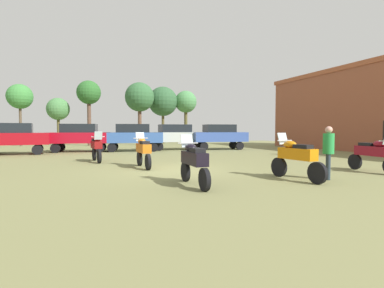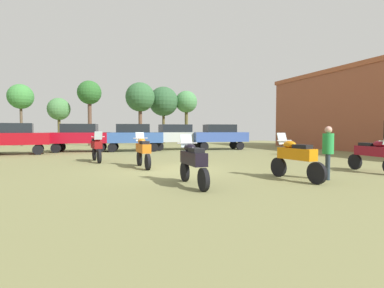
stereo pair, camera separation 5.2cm
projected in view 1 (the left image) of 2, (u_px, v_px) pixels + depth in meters
ground_plane at (169, 170)px, 11.75m from camera, size 44.00×52.00×0.02m
motorcycle_2 at (296, 157)px, 9.38m from camera, size 0.62×2.23×1.48m
motorcycle_3 at (96, 147)px, 14.66m from camera, size 0.62×2.14×1.50m
motorcycle_4 at (373, 153)px, 11.12m from camera, size 0.62×2.20×1.45m
motorcycle_6 at (194, 161)px, 8.40m from camera, size 0.62×2.17×1.44m
motorcycle_7 at (143, 150)px, 12.41m from camera, size 0.62×2.18×1.47m
car_1 at (219, 135)px, 23.84m from camera, size 4.49×2.33×2.00m
car_2 at (133, 135)px, 21.96m from camera, size 4.58×2.64×2.00m
car_4 at (175, 135)px, 23.65m from camera, size 4.33×1.87×2.00m
car_5 at (11, 136)px, 18.81m from camera, size 4.43×2.14×2.00m
car_6 at (79, 136)px, 21.31m from camera, size 4.54×2.51×2.00m
person_1 at (328, 149)px, 9.42m from camera, size 0.48×0.48×1.69m
tree_1 at (20, 97)px, 28.80m from camera, size 2.39×2.39×6.00m
tree_2 at (163, 102)px, 34.24m from camera, size 3.37×3.37×6.53m
tree_3 at (89, 94)px, 29.58m from camera, size 2.34×2.34×6.47m
tree_4 at (186, 103)px, 34.80m from camera, size 2.55×2.55×6.14m
tree_7 at (58, 109)px, 29.98m from camera, size 2.23×2.23×4.80m
tree_8 at (140, 98)px, 31.69m from camera, size 3.09×3.09×6.62m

